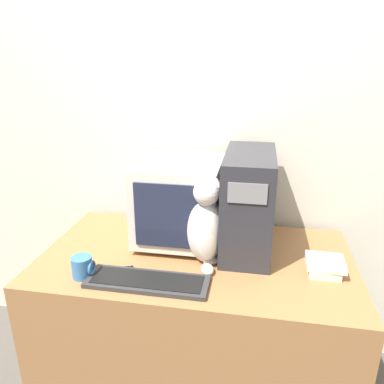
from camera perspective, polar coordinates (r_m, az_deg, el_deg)
wall_back at (r=1.97m, az=2.87°, el=9.09°), size 7.00×0.05×2.50m
desk at (r=1.93m, az=0.57°, el=-19.67°), size 1.39×0.76×0.77m
crt_monitor at (r=1.77m, az=-1.87°, el=-1.27°), size 0.38×0.42×0.39m
computer_tower at (r=1.71m, az=8.54°, el=-1.49°), size 0.22×0.47×0.45m
keyboard at (r=1.53m, az=-6.82°, el=-13.37°), size 0.49×0.16×0.02m
cat at (r=1.59m, az=2.14°, el=-5.26°), size 0.25×0.26×0.39m
book_stack at (r=1.68m, az=19.41°, el=-10.46°), size 0.16×0.17×0.05m
pen at (r=1.64m, az=-11.31°, el=-11.30°), size 0.13×0.06×0.01m
mug at (r=1.61m, az=-16.31°, el=-10.90°), size 0.09×0.08×0.09m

